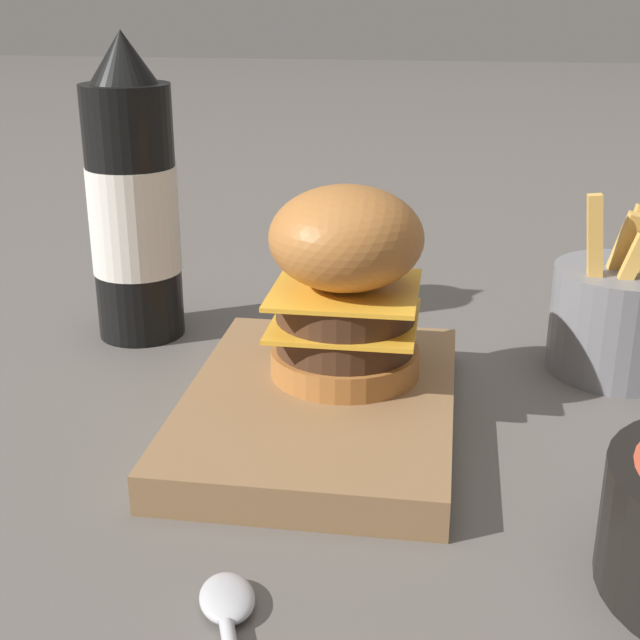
% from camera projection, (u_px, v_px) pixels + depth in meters
% --- Properties ---
extents(ground_plane, '(6.00, 6.00, 0.00)m').
position_uv_depth(ground_plane, '(281.00, 465.00, 0.55)').
color(ground_plane, '#5B5651').
extents(serving_board, '(0.25, 0.18, 0.03)m').
position_uv_depth(serving_board, '(320.00, 407.00, 0.59)').
color(serving_board, olive).
rests_on(serving_board, ground_plane).
extents(burger, '(0.10, 0.10, 0.13)m').
position_uv_depth(burger, '(346.00, 281.00, 0.59)').
color(burger, '#AD6B33').
rests_on(burger, serving_board).
extents(ketchup_bottle, '(0.07, 0.07, 0.25)m').
position_uv_depth(ketchup_bottle, '(133.00, 205.00, 0.72)').
color(ketchup_bottle, black).
rests_on(ketchup_bottle, ground_plane).
extents(fries_basket, '(0.10, 0.10, 0.14)m').
position_uv_depth(fries_basket, '(621.00, 317.00, 0.67)').
color(fries_basket, slate).
rests_on(fries_basket, ground_plane).
extents(ketchup_puddle, '(0.06, 0.06, 0.00)m').
position_uv_depth(ketchup_puddle, '(327.00, 304.00, 0.82)').
color(ketchup_puddle, '#9E140F').
rests_on(ketchup_puddle, ground_plane).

